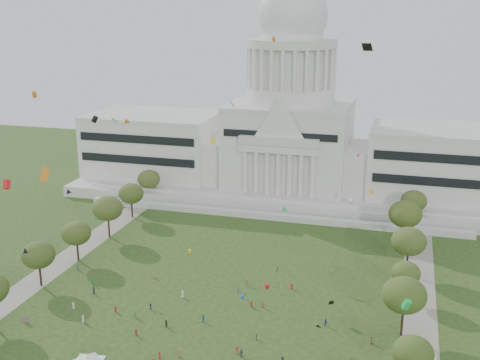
# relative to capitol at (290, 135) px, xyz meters

# --- Properties ---
(ground) EXTENTS (400.00, 400.00, 0.00)m
(ground) POSITION_rel_capitol_xyz_m (0.00, -113.59, -22.30)
(ground) COLOR #294318
(ground) RESTS_ON ground
(capitol) EXTENTS (160.00, 64.50, 91.30)m
(capitol) POSITION_rel_capitol_xyz_m (0.00, 0.00, 0.00)
(capitol) COLOR beige
(capitol) RESTS_ON ground
(path_left) EXTENTS (8.00, 160.00, 0.04)m
(path_left) POSITION_rel_capitol_xyz_m (-48.00, -83.59, -22.28)
(path_left) COLOR gray
(path_left) RESTS_ON ground
(path_right) EXTENTS (8.00, 160.00, 0.04)m
(path_right) POSITION_rel_capitol_xyz_m (48.00, -83.59, -22.28)
(path_right) COLOR gray
(path_right) RESTS_ON ground
(row_tree_r_1) EXTENTS (7.58, 7.58, 10.78)m
(row_tree_r_1) POSITION_rel_capitol_xyz_m (46.22, -115.34, -14.64)
(row_tree_r_1) COLOR black
(row_tree_r_1) RESTS_ON ground
(row_tree_l_2) EXTENTS (8.42, 8.42, 11.97)m
(row_tree_l_2) POSITION_rel_capitol_xyz_m (-45.04, -96.29, -13.79)
(row_tree_l_2) COLOR black
(row_tree_l_2) RESTS_ON ground
(row_tree_r_2) EXTENTS (9.55, 9.55, 13.58)m
(row_tree_r_2) POSITION_rel_capitol_xyz_m (44.17, -96.15, -12.64)
(row_tree_r_2) COLOR black
(row_tree_r_2) RESTS_ON ground
(row_tree_l_3) EXTENTS (8.12, 8.12, 11.55)m
(row_tree_l_3) POSITION_rel_capitol_xyz_m (-44.09, -79.67, -14.09)
(row_tree_l_3) COLOR black
(row_tree_l_3) RESTS_ON ground
(row_tree_r_3) EXTENTS (7.01, 7.01, 9.98)m
(row_tree_r_3) POSITION_rel_capitol_xyz_m (44.40, -79.10, -15.21)
(row_tree_r_3) COLOR black
(row_tree_r_3) RESTS_ON ground
(row_tree_l_4) EXTENTS (9.29, 9.29, 13.21)m
(row_tree_l_4) POSITION_rel_capitol_xyz_m (-44.08, -61.17, -12.90)
(row_tree_l_4) COLOR black
(row_tree_l_4) RESTS_ON ground
(row_tree_r_4) EXTENTS (9.19, 9.19, 13.06)m
(row_tree_r_4) POSITION_rel_capitol_xyz_m (44.76, -63.55, -13.01)
(row_tree_r_4) COLOR black
(row_tree_r_4) RESTS_ON ground
(row_tree_l_5) EXTENTS (8.33, 8.33, 11.85)m
(row_tree_l_5) POSITION_rel_capitol_xyz_m (-45.22, -42.58, -13.88)
(row_tree_l_5) COLOR black
(row_tree_l_5) RESTS_ON ground
(row_tree_r_5) EXTENTS (9.82, 9.82, 13.96)m
(row_tree_r_5) POSITION_rel_capitol_xyz_m (43.49, -43.40, -12.37)
(row_tree_r_5) COLOR black
(row_tree_r_5) RESTS_ON ground
(row_tree_l_6) EXTENTS (8.19, 8.19, 11.64)m
(row_tree_l_6) POSITION_rel_capitol_xyz_m (-46.87, -24.45, -14.02)
(row_tree_l_6) COLOR black
(row_tree_l_6) RESTS_ON ground
(row_tree_r_6) EXTENTS (8.42, 8.42, 11.97)m
(row_tree_r_6) POSITION_rel_capitol_xyz_m (45.96, -25.46, -13.79)
(row_tree_r_6) COLOR black
(row_tree_r_6) RESTS_ON ground
(event_tent) EXTENTS (8.40, 8.40, 4.21)m
(event_tent) POSITION_rel_capitol_xyz_m (-14.21, -127.13, -19.03)
(event_tent) COLOR #4C4C4C
(event_tent) RESTS_ON ground
(person_0) EXTENTS (1.01, 0.95, 1.74)m
(person_0) POSITION_rel_capitol_xyz_m (38.10, -101.18, -21.42)
(person_0) COLOR olive
(person_0) RESTS_ON ground
(person_2) EXTENTS (1.02, 0.87, 1.78)m
(person_2) POSITION_rel_capitol_xyz_m (27.87, -96.67, -21.40)
(person_2) COLOR navy
(person_2) RESTS_ON ground
(person_3) EXTENTS (0.92, 1.20, 1.66)m
(person_3) POSITION_rel_capitol_xyz_m (11.75, -112.71, -21.46)
(person_3) COLOR #B21E1E
(person_3) RESTS_ON ground
(person_4) EXTENTS (0.72, 1.11, 1.77)m
(person_4) POSITION_rel_capitol_xyz_m (0.83, -102.30, -21.41)
(person_4) COLOR navy
(person_4) RESTS_ON ground
(person_5) EXTENTS (1.42, 1.63, 1.68)m
(person_5) POSITION_rel_capitol_xyz_m (-6.33, -106.70, -21.45)
(person_5) COLOR #26262B
(person_5) RESTS_ON ground
(person_8) EXTENTS (0.84, 0.67, 1.50)m
(person_8) POSITION_rel_capitol_xyz_m (-13.03, -100.09, -21.54)
(person_8) COLOR navy
(person_8) RESTS_ON ground
(person_9) EXTENTS (1.20, 1.02, 1.65)m
(person_9) POSITION_rel_capitol_xyz_m (12.97, -113.55, -21.47)
(person_9) COLOR #26262B
(person_9) RESTS_ON ground
(person_10) EXTENTS (0.49, 0.82, 1.34)m
(person_10) POSITION_rel_capitol_xyz_m (14.37, -106.55, -21.62)
(person_10) COLOR #4C4C51
(person_10) RESTS_ON ground
(distant_crowd) EXTENTS (63.17, 38.39, 1.94)m
(distant_crowd) POSITION_rel_capitol_xyz_m (-13.80, -99.63, -21.45)
(distant_crowd) COLOR #994C8C
(distant_crowd) RESTS_ON ground
(kite_swarm) EXTENTS (89.56, 109.58, 60.36)m
(kite_swarm) POSITION_rel_capitol_xyz_m (2.32, -106.43, 5.41)
(kite_swarm) COLOR #E54C8C
(kite_swarm) RESTS_ON ground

